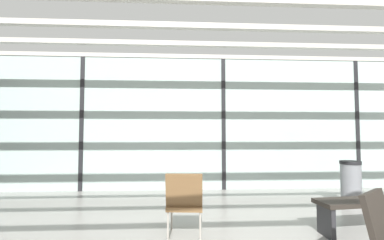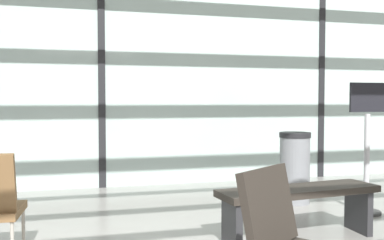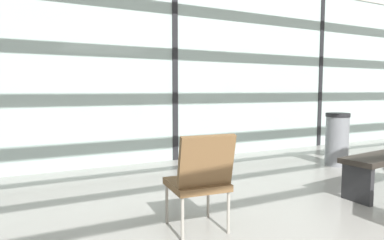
# 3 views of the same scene
# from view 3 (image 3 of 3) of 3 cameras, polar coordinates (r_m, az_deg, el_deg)

# --- Properties ---
(glass_curtain_wall) EXTENTS (14.00, 0.08, 3.29)m
(glass_curtain_wall) POSITION_cam_3_polar(r_m,az_deg,el_deg) (5.99, -3.05, 9.02)
(glass_curtain_wall) COLOR #A3B7B2
(glass_curtain_wall) RESTS_ON ground
(window_mullion_1) EXTENTS (0.10, 0.12, 3.29)m
(window_mullion_1) POSITION_cam_3_polar(r_m,az_deg,el_deg) (5.99, -3.05, 9.02)
(window_mullion_1) COLOR black
(window_mullion_1) RESTS_ON ground
(window_mullion_2) EXTENTS (0.10, 0.12, 3.29)m
(window_mullion_2) POSITION_cam_3_polar(r_m,az_deg,el_deg) (8.06, 20.57, 7.69)
(window_mullion_2) COLOR black
(window_mullion_2) RESTS_ON ground
(parked_airplane) EXTENTS (11.12, 4.22, 4.22)m
(parked_airplane) POSITION_cam_3_polar(r_m,az_deg,el_deg) (10.06, -13.61, 9.91)
(parked_airplane) COLOR #B2BCD6
(parked_airplane) RESTS_ON ground
(lounge_chair_3) EXTENTS (0.52, 0.57, 0.87)m
(lounge_chair_3) POSITION_cam_3_polar(r_m,az_deg,el_deg) (2.96, 1.43, -9.41)
(lounge_chair_3) COLOR brown
(lounge_chair_3) RESTS_ON ground
(trash_bin) EXTENTS (0.38, 0.38, 0.86)m
(trash_bin) POSITION_cam_3_polar(r_m,az_deg,el_deg) (6.04, 23.17, -2.97)
(trash_bin) COLOR slate
(trash_bin) RESTS_ON ground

